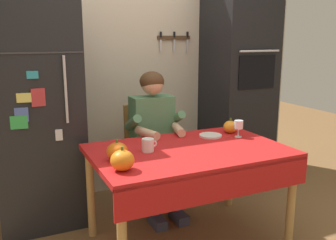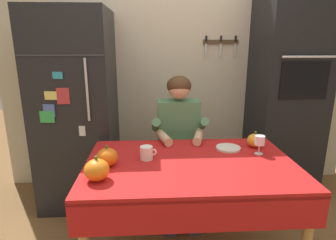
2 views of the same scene
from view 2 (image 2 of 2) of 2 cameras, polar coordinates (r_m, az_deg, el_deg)
name	(u,v)px [view 2 (image 2 of 2)]	position (r m, az deg, el deg)	size (l,w,h in m)	color
back_wall_assembly	(180,64)	(3.02, 2.48, 11.25)	(3.70, 0.13, 2.60)	beige
refrigerator	(77,111)	(2.77, -17.82, 1.79)	(0.68, 0.71, 1.80)	black
wall_oven	(286,92)	(2.99, 22.66, 5.22)	(0.60, 0.64, 2.10)	black
dining_table	(190,175)	(1.95, 4.53, -10.89)	(1.40, 0.90, 0.74)	tan
chair_behind_person	(177,151)	(2.72, 1.83, -6.29)	(0.40, 0.40, 0.93)	#9E6B33
seated_person	(179,135)	(2.47, 2.26, -3.02)	(0.47, 0.55, 1.25)	#38384C
coffee_mug	(147,153)	(1.95, -4.31, -6.61)	(0.11, 0.09, 0.09)	white
wine_glass	(260,141)	(2.12, 17.96, -4.06)	(0.07, 0.07, 0.14)	white
pumpkin_large	(107,157)	(1.89, -12.12, -7.29)	(0.14, 0.14, 0.14)	orange
pumpkin_medium	(255,140)	(2.27, 17.07, -3.95)	(0.12, 0.12, 0.13)	orange
pumpkin_small	(97,170)	(1.71, -14.13, -9.71)	(0.15, 0.15, 0.15)	orange
serving_tray	(228,148)	(2.19, 12.02, -5.53)	(0.18, 0.18, 0.02)	silver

